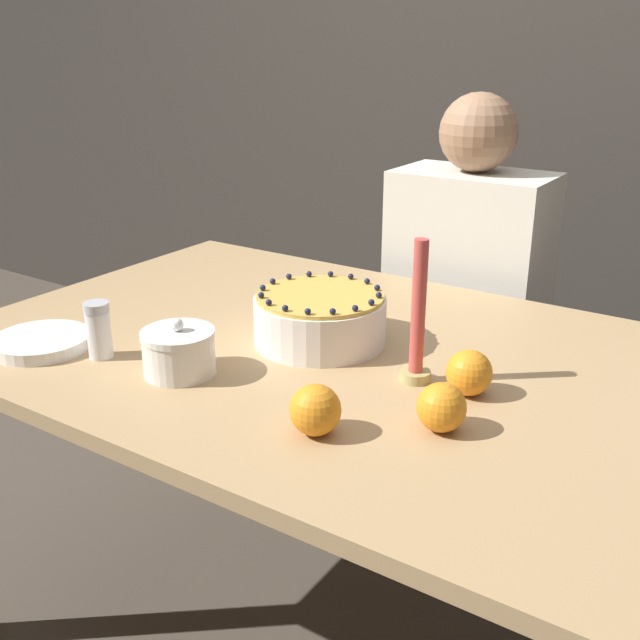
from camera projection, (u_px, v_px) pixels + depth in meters
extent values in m
plane|color=#4C4238|center=(318.00, 636.00, 1.74)|extent=(12.00, 12.00, 0.00)
cube|color=#38332D|center=(563.00, 37.00, 2.36)|extent=(8.00, 0.05, 2.60)
cube|color=tan|center=(318.00, 352.00, 1.48)|extent=(1.42, 0.97, 0.03)
cylinder|color=tan|center=(218.00, 369.00, 2.28)|extent=(0.07, 0.07, 0.71)
cylinder|color=white|center=(320.00, 320.00, 1.47)|extent=(0.26, 0.26, 0.09)
cylinder|color=gold|center=(320.00, 296.00, 1.46)|extent=(0.25, 0.25, 0.01)
sphere|color=#191E3D|center=(371.00, 302.00, 1.39)|extent=(0.01, 0.01, 0.01)
sphere|color=#191E3D|center=(379.00, 295.00, 1.43)|extent=(0.01, 0.01, 0.01)
sphere|color=#191E3D|center=(377.00, 288.00, 1.47)|extent=(0.01, 0.01, 0.01)
sphere|color=#191E3D|center=(367.00, 281.00, 1.51)|extent=(0.01, 0.01, 0.01)
sphere|color=#191E3D|center=(351.00, 276.00, 1.54)|extent=(0.01, 0.01, 0.01)
sphere|color=#191E3D|center=(331.00, 274.00, 1.56)|extent=(0.01, 0.01, 0.01)
sphere|color=#191E3D|center=(309.00, 274.00, 1.56)|extent=(0.01, 0.01, 0.01)
sphere|color=#191E3D|center=(289.00, 276.00, 1.54)|extent=(0.01, 0.01, 0.01)
sphere|color=#191E3D|center=(273.00, 281.00, 1.51)|extent=(0.01, 0.01, 0.01)
sphere|color=#191E3D|center=(263.00, 288.00, 1.47)|extent=(0.01, 0.01, 0.01)
sphere|color=#191E3D|center=(261.00, 295.00, 1.43)|extent=(0.01, 0.01, 0.01)
sphere|color=#191E3D|center=(269.00, 302.00, 1.39)|extent=(0.01, 0.01, 0.01)
sphere|color=#191E3D|center=(285.00, 308.00, 1.36)|extent=(0.01, 0.01, 0.01)
sphere|color=#191E3D|center=(308.00, 311.00, 1.35)|extent=(0.01, 0.01, 0.01)
sphere|color=#191E3D|center=(333.00, 311.00, 1.35)|extent=(0.01, 0.01, 0.01)
sphere|color=#191E3D|center=(355.00, 308.00, 1.36)|extent=(0.01, 0.01, 0.01)
cylinder|color=white|center=(179.00, 355.00, 1.34)|extent=(0.13, 0.13, 0.07)
cylinder|color=white|center=(178.00, 334.00, 1.32)|extent=(0.13, 0.13, 0.01)
sphere|color=white|center=(177.00, 325.00, 1.32)|extent=(0.02, 0.02, 0.02)
cylinder|color=white|center=(99.00, 335.00, 1.40)|extent=(0.05, 0.05, 0.09)
cylinder|color=silver|center=(96.00, 307.00, 1.38)|extent=(0.05, 0.05, 0.02)
cylinder|color=white|center=(42.00, 346.00, 1.46)|extent=(0.19, 0.19, 0.01)
cylinder|color=white|center=(42.00, 342.00, 1.46)|extent=(0.19, 0.19, 0.01)
cylinder|color=white|center=(41.00, 338.00, 1.45)|extent=(0.19, 0.19, 0.01)
cylinder|color=tan|center=(415.00, 375.00, 1.32)|extent=(0.05, 0.05, 0.02)
cylinder|color=#CC4C47|center=(419.00, 307.00, 1.27)|extent=(0.02, 0.02, 0.24)
sphere|color=orange|center=(315.00, 410.00, 1.13)|extent=(0.08, 0.08, 0.08)
sphere|color=orange|center=(469.00, 373.00, 1.26)|extent=(0.08, 0.08, 0.08)
sphere|color=orange|center=(441.00, 407.00, 1.14)|extent=(0.08, 0.08, 0.08)
cube|color=#595960|center=(456.00, 432.00, 2.18)|extent=(0.34, 0.34, 0.45)
cube|color=silver|center=(468.00, 271.00, 2.00)|extent=(0.40, 0.24, 0.53)
sphere|color=#9E7556|center=(478.00, 132.00, 1.87)|extent=(0.20, 0.20, 0.20)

